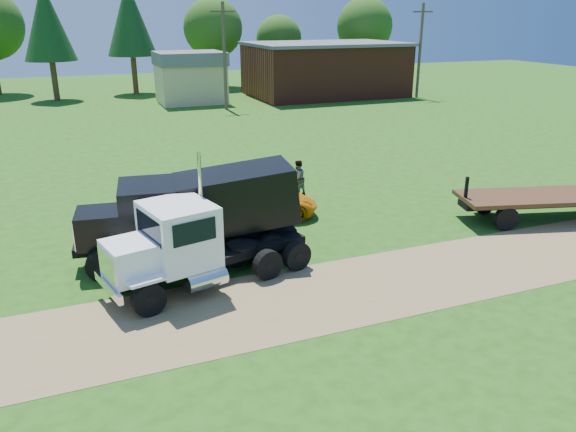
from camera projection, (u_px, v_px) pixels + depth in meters
name	position (u px, v px, depth m)	size (l,w,h in m)	color
ground	(350.00, 290.00, 17.39)	(140.00, 140.00, 0.00)	#204B10
dirt_track	(350.00, 289.00, 17.39)	(120.00, 4.20, 0.01)	olive
white_semi_tractor	(183.00, 247.00, 17.02)	(6.95, 3.66, 4.10)	black
black_dump_truck	(197.00, 210.00, 19.04)	(7.64, 3.21, 3.25)	black
orange_pickup	(260.00, 203.00, 23.26)	(2.20, 4.76, 1.32)	orange
flatbed_trailer	(550.00, 200.00, 23.09)	(7.90, 4.17, 1.94)	#392212
spectator_b	(298.00, 178.00, 26.05)	(0.83, 0.64, 1.70)	#999999
brick_building	(325.00, 69.00, 57.69)	(15.40, 10.40, 5.30)	maroon
tan_shed	(190.00, 77.00, 52.88)	(6.20, 5.40, 4.70)	tan
utility_poles	(224.00, 54.00, 48.44)	(42.20, 0.28, 9.00)	#443526
tree_row	(117.00, 24.00, 58.33)	(54.98, 12.84, 11.69)	#3C2A18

